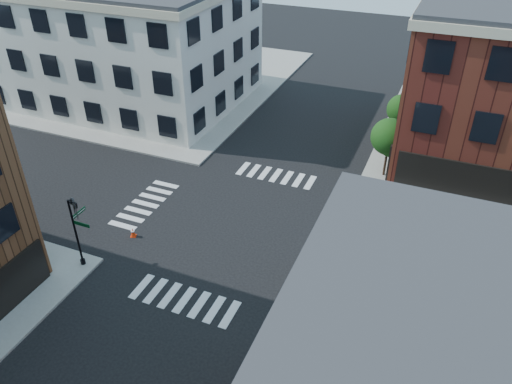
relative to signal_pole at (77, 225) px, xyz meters
The scene contains 8 objects.
ground 9.90m from the signal_pole, 44.81° to the left, with size 120.00×120.00×0.00m, color black.
sidewalk_nw 31.27m from the signal_pole, 117.29° to the left, with size 30.00×30.00×0.15m, color gray.
building_nw 25.92m from the signal_pole, 118.43° to the left, with size 22.00×16.00×11.00m, color silver.
tree_near 21.94m from the signal_pole, 49.38° to the left, with size 2.69×2.69×4.49m.
tree_far 26.78m from the signal_pole, 57.77° to the left, with size 2.43×2.43×4.07m.
signal_pole is the anchor object (origin of this frame).
box_truck 18.36m from the signal_pole, 12.15° to the left, with size 9.08×2.89×4.09m.
traffic_cone 4.31m from the signal_pole, 72.86° to the left, with size 0.45×0.45×0.64m.
Camera 1 is at (10.91, -23.33, 19.45)m, focal length 35.00 mm.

